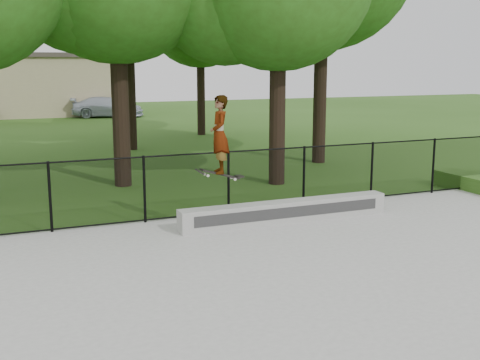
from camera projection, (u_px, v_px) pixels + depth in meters
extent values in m
plane|color=#2F5919|center=(379.00, 308.00, 8.83)|extent=(100.00, 100.00, 0.00)
cube|color=#9E9D99|center=(379.00, 306.00, 8.82)|extent=(14.00, 12.00, 0.06)
cube|color=#AFB0AB|center=(286.00, 211.00, 13.37)|extent=(4.96, 0.40, 0.48)
imported|color=#ABB3C2|center=(108.00, 107.00, 40.64)|extent=(4.69, 2.87, 1.38)
cube|color=black|center=(220.00, 174.00, 12.47)|extent=(0.82, 0.23, 0.26)
imported|color=#AEC2E5|center=(220.00, 135.00, 12.31)|extent=(0.50, 0.65, 1.61)
cylinder|color=black|center=(50.00, 197.00, 12.47)|extent=(0.06, 0.06, 1.50)
cylinder|color=black|center=(144.00, 189.00, 13.24)|extent=(0.06, 0.06, 1.50)
cylinder|color=black|center=(229.00, 182.00, 14.01)|extent=(0.06, 0.06, 1.50)
cylinder|color=black|center=(304.00, 176.00, 14.78)|extent=(0.06, 0.06, 1.50)
cylinder|color=black|center=(372.00, 171.00, 15.54)|extent=(0.06, 0.06, 1.50)
cylinder|color=black|center=(433.00, 166.00, 16.31)|extent=(0.06, 0.06, 1.50)
cylinder|color=black|center=(228.00, 152.00, 13.87)|extent=(16.00, 0.04, 0.04)
cylinder|color=black|center=(229.00, 212.00, 14.14)|extent=(16.00, 0.04, 0.04)
cube|color=black|center=(229.00, 182.00, 14.01)|extent=(16.00, 0.01, 1.50)
cylinder|color=black|center=(120.00, 104.00, 17.29)|extent=(0.44, 0.44, 4.81)
cylinder|color=black|center=(277.00, 108.00, 17.61)|extent=(0.44, 0.44, 4.53)
cylinder|color=black|center=(320.00, 87.00, 21.47)|extent=(0.44, 0.44, 5.43)
cylinder|color=black|center=(130.00, 89.00, 24.81)|extent=(0.44, 0.44, 5.02)
cylinder|color=black|center=(201.00, 89.00, 30.20)|extent=(0.44, 0.44, 4.58)
sphere|color=#2A4F15|center=(200.00, 11.00, 29.48)|extent=(5.50, 5.50, 5.50)
cube|color=tan|center=(31.00, 87.00, 42.02)|extent=(12.00, 6.00, 4.00)
cube|color=#3F3833|center=(29.00, 55.00, 41.62)|extent=(12.40, 6.40, 0.30)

